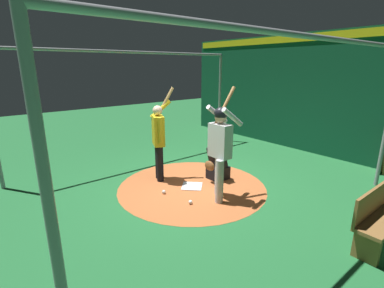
# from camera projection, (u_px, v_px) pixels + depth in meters

# --- Properties ---
(ground_plane) EXTENTS (25.38, 25.38, 0.00)m
(ground_plane) POSITION_uv_depth(u_px,v_px,m) (192.00, 187.00, 5.98)
(ground_plane) COLOR #216633
(dirt_circle) EXTENTS (3.13, 3.13, 0.01)m
(dirt_circle) POSITION_uv_depth(u_px,v_px,m) (192.00, 186.00, 5.98)
(dirt_circle) COLOR #B76033
(dirt_circle) RESTS_ON ground
(home_plate) EXTENTS (0.59, 0.59, 0.01)m
(home_plate) POSITION_uv_depth(u_px,v_px,m) (192.00, 186.00, 5.98)
(home_plate) COLOR white
(home_plate) RESTS_ON dirt_circle
(batter) EXTENTS (0.68, 0.49, 2.12)m
(batter) POSITION_uv_depth(u_px,v_px,m) (220.00, 144.00, 5.19)
(batter) COLOR #BCBCC0
(batter) RESTS_ON ground
(catcher) EXTENTS (0.58, 0.40, 0.98)m
(catcher) POSITION_uv_depth(u_px,v_px,m) (217.00, 163.00, 6.28)
(catcher) COLOR black
(catcher) RESTS_ON ground
(visitor) EXTENTS (0.65, 0.52, 2.05)m
(visitor) POSITION_uv_depth(u_px,v_px,m) (159.00, 138.00, 6.12)
(visitor) COLOR black
(visitor) RESTS_ON ground
(back_wall) EXTENTS (0.22, 9.38, 3.41)m
(back_wall) POSITION_uv_depth(u_px,v_px,m) (309.00, 93.00, 8.17)
(back_wall) COLOR #0F472D
(back_wall) RESTS_ON ground
(cage_frame) EXTENTS (6.40, 4.96, 2.87)m
(cage_frame) POSITION_uv_depth(u_px,v_px,m) (192.00, 89.00, 5.42)
(cage_frame) COLOR gray
(cage_frame) RESTS_ON ground
(bench) EXTENTS (1.56, 0.36, 0.85)m
(bench) POSITION_uv_depth(u_px,v_px,m) (383.00, 213.00, 4.04)
(bench) COLOR olive
(bench) RESTS_ON ground
(baseball_0) EXTENTS (0.07, 0.07, 0.07)m
(baseball_0) POSITION_uv_depth(u_px,v_px,m) (164.00, 192.00, 5.64)
(baseball_0) COLOR white
(baseball_0) RESTS_ON dirt_circle
(baseball_1) EXTENTS (0.07, 0.07, 0.07)m
(baseball_1) POSITION_uv_depth(u_px,v_px,m) (190.00, 202.00, 5.22)
(baseball_1) COLOR white
(baseball_1) RESTS_ON dirt_circle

